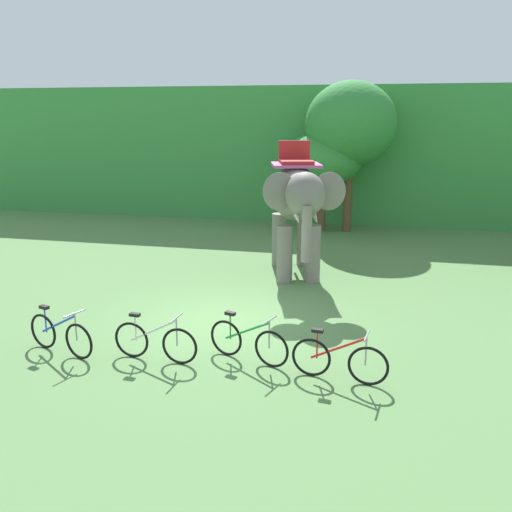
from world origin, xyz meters
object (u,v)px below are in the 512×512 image
at_px(bike_white, 155,341).
at_px(bike_red, 339,360).
at_px(tree_far_right, 351,124).
at_px(bike_blue, 60,335).
at_px(elephant, 297,200).
at_px(bike_green, 248,342).
at_px(tree_right, 323,160).

height_order(bike_white, bike_red, same).
height_order(tree_far_right, bike_blue, tree_far_right).
distance_m(elephant, bike_blue, 7.42).
distance_m(elephant, bike_green, 6.02).
bearing_deg(elephant, tree_right, 90.17).
relative_size(tree_right, bike_green, 2.35).
xyz_separation_m(tree_far_right, bike_green, (-1.00, -12.37, -3.74)).
xyz_separation_m(tree_right, bike_white, (-1.69, -12.66, -2.41)).
height_order(bike_white, bike_green, same).
height_order(tree_far_right, bike_red, tree_far_right).
bearing_deg(elephant, bike_blue, -120.27).
xyz_separation_m(tree_right, bike_red, (1.74, -12.69, -2.41)).
relative_size(elephant, bike_green, 2.59).
height_order(bike_blue, bike_white, same).
height_order(elephant, bike_white, elephant).
height_order(tree_far_right, elephant, tree_far_right).
bearing_deg(elephant, bike_green, -90.05).
distance_m(elephant, bike_white, 6.61).
xyz_separation_m(bike_blue, bike_white, (1.92, 0.10, 0.00)).
distance_m(tree_far_right, bike_white, 13.56).
bearing_deg(tree_far_right, bike_white, -101.98).
xyz_separation_m(elephant, bike_red, (1.72, -6.15, -1.82)).
bearing_deg(bike_blue, elephant, 59.73).
bearing_deg(elephant, tree_far_right, 81.49).
height_order(elephant, bike_green, elephant).
distance_m(bike_blue, bike_green, 3.65).
relative_size(bike_white, bike_red, 1.00).
bearing_deg(tree_right, bike_white, -97.62).
xyz_separation_m(bike_white, bike_green, (1.71, 0.38, 0.00)).
distance_m(tree_right, bike_red, 13.03).
distance_m(bike_green, bike_red, 1.77).
bearing_deg(bike_blue, bike_green, 7.50).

